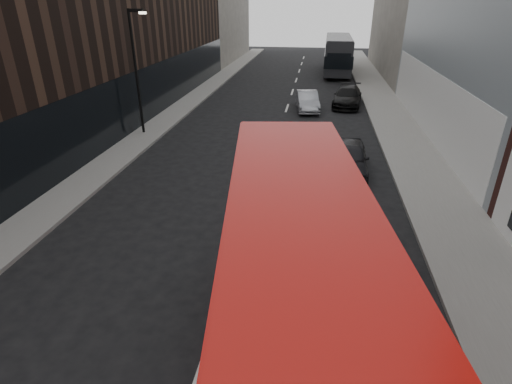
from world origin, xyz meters
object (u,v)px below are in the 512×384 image
at_px(red_bus, 301,322).
at_px(grey_bus, 338,54).
at_px(car_b, 307,101).
at_px(car_c, 347,97).
at_px(car_a, 349,158).
at_px(street_lamp, 137,65).

relative_size(red_bus, grey_bus, 0.94).
relative_size(car_b, car_c, 0.85).
bearing_deg(car_b, car_a, -86.22).
distance_m(grey_bus, car_a, 29.49).
height_order(car_a, car_c, car_a).
distance_m(street_lamp, grey_bus, 28.16).
bearing_deg(car_b, grey_bus, 73.60).
bearing_deg(grey_bus, car_b, -97.79).
distance_m(car_a, car_b, 12.07).
distance_m(red_bus, car_b, 24.99).
xyz_separation_m(red_bus, car_a, (1.75, 13.09, -1.79)).
bearing_deg(grey_bus, street_lamp, -115.40).
bearing_deg(car_c, car_a, -85.84).
height_order(red_bus, car_b, red_bus).
height_order(red_bus, car_c, red_bus).
bearing_deg(street_lamp, car_b, 37.71).
distance_m(street_lamp, car_b, 12.82).
bearing_deg(car_c, street_lamp, -136.84).
xyz_separation_m(street_lamp, car_b, (9.76, 7.54, -3.48)).
bearing_deg(red_bus, grey_bus, 79.32).
bearing_deg(car_c, grey_bus, 98.25).
relative_size(street_lamp, red_bus, 0.61).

